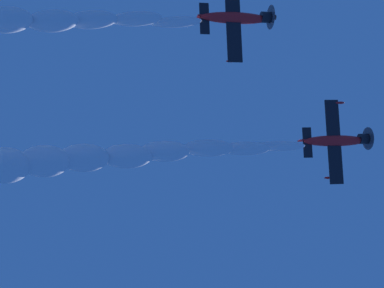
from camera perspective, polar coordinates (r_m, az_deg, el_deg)
The scene contains 3 objects.
airplane_lead at distance 58.19m, azimuth 16.28°, elevation 0.37°, with size 8.14×8.76×4.09m.
airplane_left_wingman at distance 54.49m, azimuth 5.20°, elevation 14.16°, with size 8.13×8.76×4.26m.
smoke_trail_lead at distance 53.15m, azimuth -18.48°, elevation -1.99°, with size 39.57×23.74×10.49m.
Camera 1 is at (17.06, -2.32, 1.41)m, focal length 46.68 mm.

